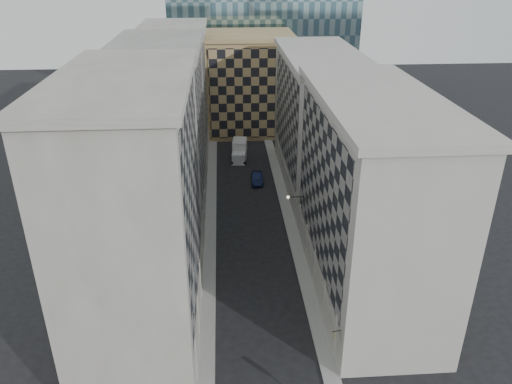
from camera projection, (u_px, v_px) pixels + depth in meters
name	position (u px, v px, depth m)	size (l,w,h in m)	color
sidewalk_west	(211.00, 221.00, 66.26)	(1.50, 100.00, 0.15)	gray
sidewalk_east	(289.00, 218.00, 66.90)	(1.50, 100.00, 0.15)	gray
bldg_left_a	(138.00, 210.00, 43.74)	(10.80, 22.80, 23.70)	gray
bldg_left_b	(163.00, 134.00, 63.75)	(10.80, 22.80, 22.70)	gray
bldg_left_c	(177.00, 94.00, 83.76)	(10.80, 22.80, 21.70)	gray
bldg_right_a	(368.00, 198.00, 49.32)	(10.80, 26.80, 20.70)	#A8A39A
bldg_right_b	(318.00, 120.00, 73.82)	(10.80, 28.80, 19.70)	#A8A39A
tan_block	(249.00, 83.00, 96.75)	(16.80, 14.80, 18.80)	tan
flagpoles_left	(195.00, 277.00, 41.20)	(0.10, 6.33, 2.33)	gray
bracket_lamp	(290.00, 197.00, 58.80)	(1.98, 0.36, 0.36)	black
box_truck	(239.00, 151.00, 85.88)	(2.91, 5.98, 3.17)	silver
dark_car	(257.00, 178.00, 77.18)	(1.63, 4.69, 1.54)	#0E1736
shop_sign	(334.00, 335.00, 41.00)	(0.84, 0.74, 0.82)	black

